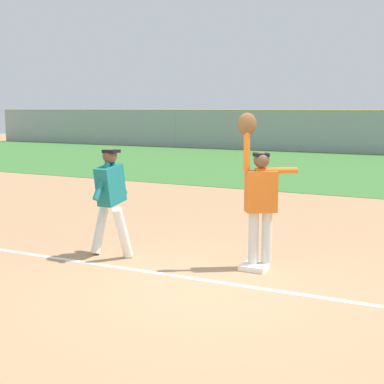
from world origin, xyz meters
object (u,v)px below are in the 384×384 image
Objects in this scene: baseball at (261,159)px; parked_car_green at (326,137)px; runner at (111,195)px; fielder at (260,193)px; first_base at (255,267)px.

baseball is 0.02× the size of parked_car_green.
runner is 26.46m from parked_car_green.
runner is (-2.33, -0.44, -0.12)m from fielder.
fielder is 2.37m from runner.
first_base is 0.08× the size of parked_car_green.
first_base is 0.22× the size of runner.
fielder is at bearing 73.27° from first_base.
first_base is 0.17× the size of fielder.
parked_car_green is (-5.94, 25.71, -0.94)m from baseball.
runner reaches higher than baseball.
baseball is 26.40m from parked_car_green.
runner is 0.38× the size of parked_car_green.
first_base is at bearing 9.71° from runner.
runner is at bearing 65.40° from fielder.
baseball is at bearing 13.00° from runner.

